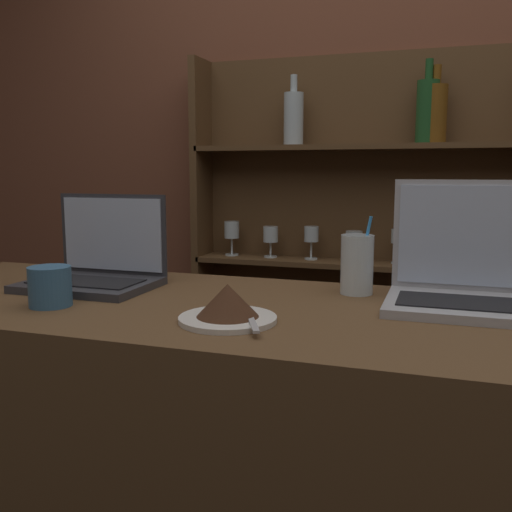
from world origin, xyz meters
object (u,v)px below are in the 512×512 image
(laptop_far, at_px, (468,279))
(cake_plate, at_px, (228,306))
(laptop_near, at_px, (98,266))
(water_glass, at_px, (357,264))
(coffee_cup, at_px, (50,286))

(laptop_far, relative_size, cake_plate, 1.73)
(laptop_near, height_order, water_glass, laptop_near)
(cake_plate, xyz_separation_m, water_glass, (0.19, 0.32, 0.04))
(laptop_far, xyz_separation_m, cake_plate, (-0.42, -0.27, -0.03))
(cake_plate, xyz_separation_m, coffee_cup, (-0.39, -0.00, 0.01))
(laptop_near, distance_m, coffee_cup, 0.21)
(cake_plate, distance_m, water_glass, 0.37)
(coffee_cup, bearing_deg, laptop_near, 97.69)
(laptop_far, xyz_separation_m, coffee_cup, (-0.81, -0.27, -0.02))
(cake_plate, bearing_deg, laptop_far, 32.68)
(laptop_far, bearing_deg, water_glass, 168.66)
(laptop_far, distance_m, coffee_cup, 0.86)
(water_glass, height_order, coffee_cup, water_glass)
(laptop_near, distance_m, laptop_far, 0.84)
(cake_plate, distance_m, coffee_cup, 0.39)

